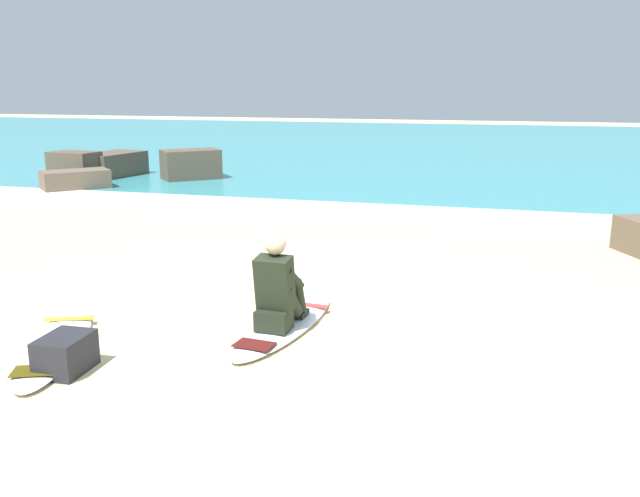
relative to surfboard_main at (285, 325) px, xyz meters
name	(u,v)px	position (x,y,z in m)	size (l,w,h in m)	color
ground_plane	(285,337)	(0.08, -0.23, -0.04)	(80.00, 80.00, 0.00)	beige
sea	(453,147)	(0.08, 20.05, 0.01)	(80.00, 28.00, 0.10)	teal
breaking_foam	(394,212)	(0.08, 6.35, 0.02)	(80.00, 0.90, 0.11)	white
surfboard_main	(285,325)	(0.00, 0.00, 0.00)	(0.76, 2.12, 0.08)	silver
surfer_seated	(278,291)	(-0.02, -0.12, 0.40)	(0.39, 0.72, 0.95)	black
surfboard_spare_near	(55,344)	(-1.91, -1.05, 0.00)	(1.31, 2.19, 0.08)	silver
rock_outcrop_distant	(122,169)	(-7.00, 8.57, 0.32)	(3.94, 3.76, 0.81)	brown
beach_bag	(65,354)	(-1.48, -1.49, 0.12)	(0.36, 0.48, 0.32)	#232328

